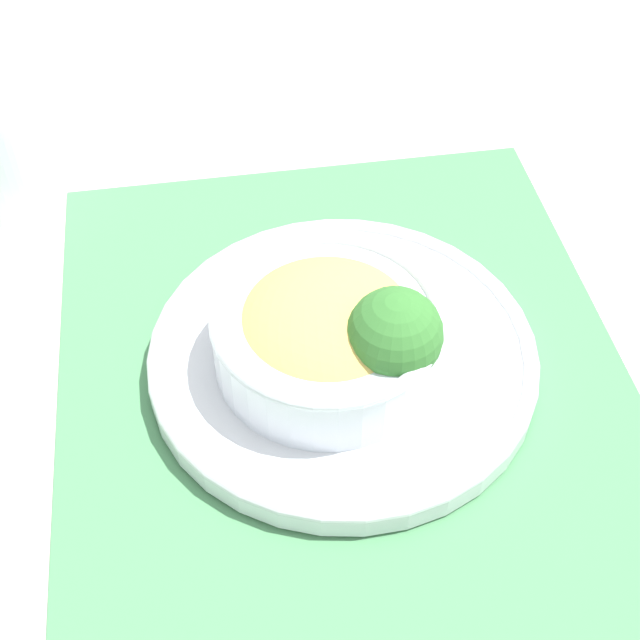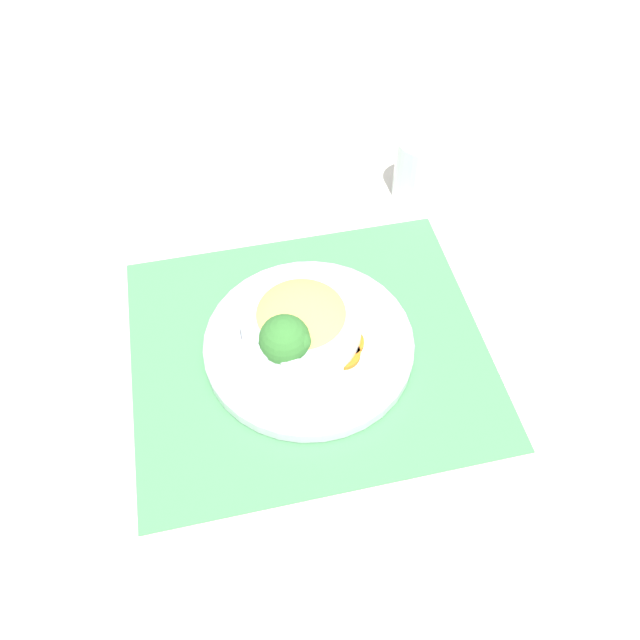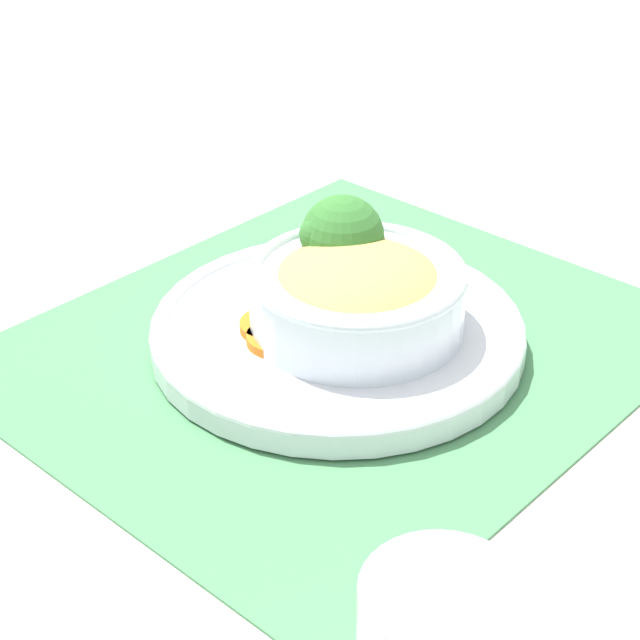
{
  "view_description": "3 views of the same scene",
  "coord_description": "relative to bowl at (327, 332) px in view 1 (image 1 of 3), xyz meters",
  "views": [
    {
      "loc": [
        0.4,
        -0.05,
        0.49
      ],
      "look_at": [
        -0.0,
        -0.02,
        0.05
      ],
      "focal_mm": 50.0,
      "sensor_mm": 36.0,
      "label": 1
    },
    {
      "loc": [
        0.05,
        0.46,
        0.68
      ],
      "look_at": [
        -0.02,
        -0.01,
        0.05
      ],
      "focal_mm": 35.0,
      "sensor_mm": 36.0,
      "label": 2
    },
    {
      "loc": [
        -0.46,
        -0.47,
        0.42
      ],
      "look_at": [
        -0.02,
        -0.0,
        0.03
      ],
      "focal_mm": 60.0,
      "sensor_mm": 36.0,
      "label": 3
    }
  ],
  "objects": [
    {
      "name": "broccoli_floret",
      "position": [
        0.02,
        0.04,
        0.02
      ],
      "size": [
        0.06,
        0.06,
        0.08
      ],
      "color": "#84AD5B",
      "rests_on": "plate"
    },
    {
      "name": "bowl",
      "position": [
        0.0,
        0.0,
        0.0
      ],
      "size": [
        0.16,
        0.16,
        0.06
      ],
      "color": "silver",
      "rests_on": "plate"
    },
    {
      "name": "carrot_slice_near",
      "position": [
        -0.05,
        0.04,
        -0.03
      ],
      "size": [
        0.05,
        0.05,
        0.01
      ],
      "color": "orange",
      "rests_on": "plate"
    },
    {
      "name": "placemat",
      "position": [
        -0.01,
        0.01,
        -0.05
      ],
      "size": [
        0.49,
        0.43,
        0.0
      ],
      "color": "#4C8C59",
      "rests_on": "ground_plane"
    },
    {
      "name": "plate",
      "position": [
        -0.01,
        0.01,
        -0.03
      ],
      "size": [
        0.27,
        0.27,
        0.02
      ],
      "color": "silver",
      "rests_on": "placemat"
    },
    {
      "name": "ground_plane",
      "position": [
        -0.01,
        0.01,
        -0.05
      ],
      "size": [
        4.0,
        4.0,
        0.0
      ],
      "primitive_type": "plane",
      "color": "beige"
    },
    {
      "name": "carrot_slice_middle",
      "position": [
        -0.05,
        0.02,
        -0.03
      ],
      "size": [
        0.05,
        0.05,
        0.01
      ],
      "color": "orange",
      "rests_on": "plate"
    }
  ]
}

